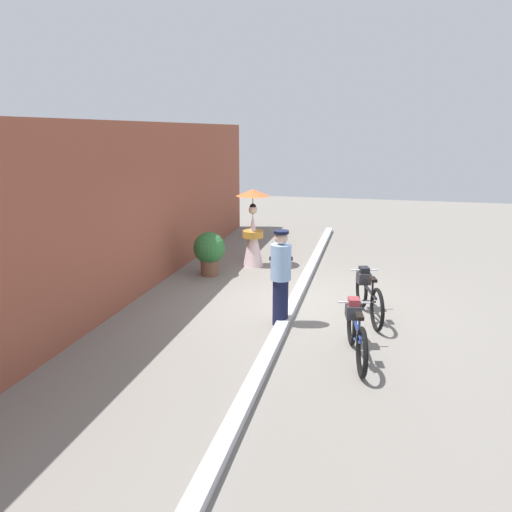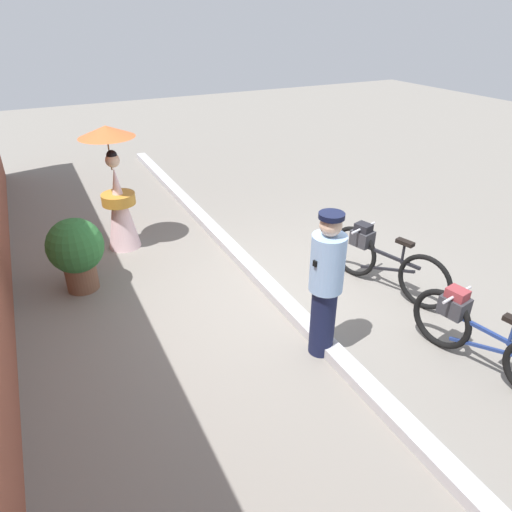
{
  "view_description": "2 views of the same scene",
  "coord_description": "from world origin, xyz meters",
  "px_view_note": "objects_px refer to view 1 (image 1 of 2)",
  "views": [
    {
      "loc": [
        -8.47,
        -1.35,
        3.17
      ],
      "look_at": [
        -0.2,
        0.68,
        0.95
      ],
      "focal_mm": 34.01,
      "sensor_mm": 36.0,
      "label": 1
    },
    {
      "loc": [
        -4.1,
        2.4,
        3.26
      ],
      "look_at": [
        -0.3,
        0.49,
        0.93
      ],
      "focal_mm": 31.98,
      "sensor_mm": 36.0,
      "label": 2
    }
  ],
  "objects_px": {
    "person_with_parasol": "(253,228)",
    "bicycle_far_side": "(368,294)",
    "bicycle_near_officer": "(356,330)",
    "person_officer": "(281,276)",
    "potted_plant_by_door": "(210,250)"
  },
  "relations": [
    {
      "from": "potted_plant_by_door",
      "to": "bicycle_far_side",
      "type": "bearing_deg",
      "value": -116.6
    },
    {
      "from": "bicycle_far_side",
      "to": "person_with_parasol",
      "type": "height_order",
      "value": "person_with_parasol"
    },
    {
      "from": "person_with_parasol",
      "to": "potted_plant_by_door",
      "type": "relative_size",
      "value": 1.87
    },
    {
      "from": "bicycle_far_side",
      "to": "person_with_parasol",
      "type": "distance_m",
      "value": 3.88
    },
    {
      "from": "bicycle_far_side",
      "to": "potted_plant_by_door",
      "type": "xyz_separation_m",
      "value": [
        1.74,
        3.48,
        0.14
      ]
    },
    {
      "from": "bicycle_near_officer",
      "to": "bicycle_far_side",
      "type": "relative_size",
      "value": 0.98
    },
    {
      "from": "potted_plant_by_door",
      "to": "bicycle_near_officer",
      "type": "bearing_deg",
      "value": -135.2
    },
    {
      "from": "bicycle_near_officer",
      "to": "bicycle_far_side",
      "type": "xyz_separation_m",
      "value": [
        1.63,
        -0.13,
        0.02
      ]
    },
    {
      "from": "person_officer",
      "to": "potted_plant_by_door",
      "type": "distance_m",
      "value": 3.24
    },
    {
      "from": "bicycle_near_officer",
      "to": "bicycle_far_side",
      "type": "height_order",
      "value": "bicycle_far_side"
    },
    {
      "from": "bicycle_near_officer",
      "to": "potted_plant_by_door",
      "type": "xyz_separation_m",
      "value": [
        3.37,
        3.35,
        0.16
      ]
    },
    {
      "from": "person_officer",
      "to": "person_with_parasol",
      "type": "relative_size",
      "value": 0.88
    },
    {
      "from": "bicycle_near_officer",
      "to": "person_officer",
      "type": "bearing_deg",
      "value": 54.6
    },
    {
      "from": "person_with_parasol",
      "to": "bicycle_far_side",
      "type": "bearing_deg",
      "value": -134.67
    },
    {
      "from": "bicycle_far_side",
      "to": "person_officer",
      "type": "bearing_deg",
      "value": 117.29
    }
  ]
}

